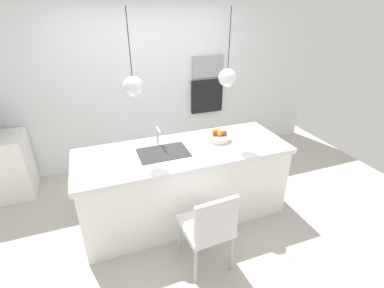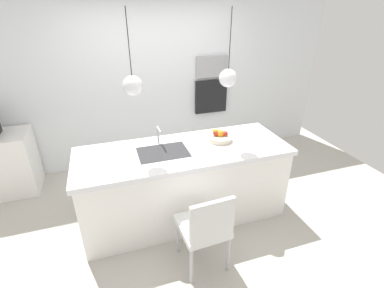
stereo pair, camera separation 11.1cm
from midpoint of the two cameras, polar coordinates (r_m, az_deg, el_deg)
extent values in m
plane|color=#BCB7AD|center=(3.73, -0.62, -13.97)|extent=(6.60, 6.60, 0.00)
cube|color=white|center=(4.58, -7.12, 12.12)|extent=(6.00, 0.10, 2.60)
cube|color=white|center=(3.46, -0.66, -8.42)|extent=(2.40, 0.84, 0.88)
cube|color=white|center=(3.21, -0.70, -1.53)|extent=(2.46, 0.90, 0.06)
cube|color=#2D2D30|center=(3.15, -4.95, -1.76)|extent=(0.56, 0.40, 0.02)
cylinder|color=silver|center=(3.31, -6.01, 1.85)|extent=(0.02, 0.02, 0.22)
cylinder|color=silver|center=(3.20, -5.78, 2.92)|extent=(0.02, 0.16, 0.02)
cylinder|color=beige|center=(3.41, 6.67, 1.14)|extent=(0.29, 0.29, 0.06)
sphere|color=#B22D1E|center=(3.41, 7.71, 2.08)|extent=(0.07, 0.07, 0.07)
sphere|color=#B22D1E|center=(3.40, 5.93, 2.17)|extent=(0.08, 0.08, 0.08)
sphere|color=orange|center=(3.40, 6.75, 2.14)|extent=(0.09, 0.09, 0.09)
ellipsoid|color=yellow|center=(3.41, 6.18, 2.65)|extent=(0.19, 0.06, 0.09)
cube|color=#9E9EA3|center=(4.74, 4.74, 15.50)|extent=(0.54, 0.08, 0.34)
cube|color=black|center=(4.86, 4.52, 9.70)|extent=(0.56, 0.08, 0.56)
cube|color=silver|center=(2.86, 3.28, -16.44)|extent=(0.47, 0.49, 0.06)
cube|color=silver|center=(2.56, 5.46, -15.48)|extent=(0.43, 0.06, 0.42)
cylinder|color=#B2B2B7|center=(3.23, 4.89, -16.51)|extent=(0.04, 0.04, 0.44)
cylinder|color=#B2B2B7|center=(3.12, -1.90, -18.33)|extent=(0.04, 0.04, 0.44)
cylinder|color=#B2B2B7|center=(2.98, 8.54, -21.37)|extent=(0.04, 0.04, 0.44)
cylinder|color=#B2B2B7|center=(2.86, 1.10, -23.69)|extent=(0.04, 0.04, 0.44)
sphere|color=silver|center=(2.82, -10.92, 11.64)|extent=(0.20, 0.20, 0.20)
cylinder|color=black|center=(2.75, -11.67, 19.69)|extent=(0.01, 0.01, 0.60)
sphere|color=silver|center=(3.11, 8.44, 13.19)|extent=(0.20, 0.20, 0.20)
cylinder|color=black|center=(3.05, 8.96, 20.50)|extent=(0.01, 0.01, 0.60)
camera|label=1|loc=(0.06, -89.01, 0.49)|focal=26.05mm
camera|label=2|loc=(0.06, 90.99, -0.49)|focal=26.05mm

